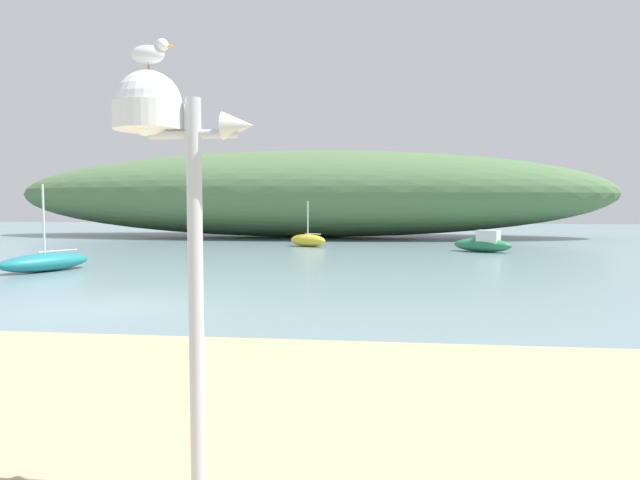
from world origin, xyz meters
The scene contains 7 objects.
ground_plane centered at (0.00, 0.00, 0.00)m, with size 120.00×120.00×0.00m, color gray.
distant_hill centered at (0.58, 29.40, 3.29)m, with size 45.95×11.57×6.57m, color #517547.
mast_structure centered at (4.82, -8.51, 2.98)m, with size 1.11×0.55×3.34m.
seagull_on_radar centered at (4.74, -8.51, 3.68)m, with size 0.35×0.15×0.24m.
sailboat_off_point centered at (2.11, 19.52, 0.38)m, with size 2.54×1.86×2.69m.
motorboat_far_right centered at (11.79, 16.89, 0.46)m, with size 3.16×2.31×1.16m.
sailboat_inner_mooring centered at (-6.01, 6.48, 0.35)m, with size 2.56×3.58×3.25m.
Camera 1 is at (6.54, -12.66, 2.51)m, focal length 30.90 mm.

